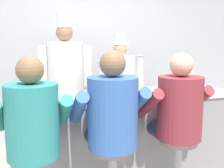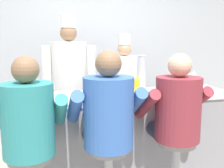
{
  "view_description": "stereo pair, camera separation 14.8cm",
  "coord_description": "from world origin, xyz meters",
  "px_view_note": "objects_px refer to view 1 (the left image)",
  "views": [
    {
      "loc": [
        -0.98,
        -2.24,
        1.52
      ],
      "look_at": [
        -0.16,
        0.3,
        1.09
      ],
      "focal_mm": 42.0,
      "sensor_mm": 36.0,
      "label": 1
    },
    {
      "loc": [
        -0.83,
        -2.28,
        1.52
      ],
      "look_at": [
        -0.16,
        0.3,
        1.09
      ],
      "focal_mm": 42.0,
      "sensor_mm": 36.0,
      "label": 2
    }
  ],
  "objects_px": {
    "diner_seated_teal": "(33,126)",
    "cook_in_whites_near": "(66,78)",
    "diner_seated_maroon": "(177,112)",
    "cook_in_whites_far": "(120,86)",
    "mustard_bottle_yellow": "(137,86)",
    "cereal_bowl": "(101,96)",
    "coffee_mug_blue": "(144,94)",
    "ketchup_bottle_red": "(192,83)",
    "cup_stack_steel": "(140,72)",
    "hot_sauce_bottle_orange": "(185,88)",
    "water_pitcher_clear": "(189,81)",
    "breakfast_plate": "(28,100)",
    "napkin_dispenser_chrome": "(173,86)",
    "diner_seated_blue": "(111,117)"
  },
  "relations": [
    {
      "from": "diner_seated_maroon",
      "to": "cook_in_whites_far",
      "type": "height_order",
      "value": "cook_in_whites_far"
    },
    {
      "from": "diner_seated_maroon",
      "to": "cook_in_whites_far",
      "type": "bearing_deg",
      "value": 90.55
    },
    {
      "from": "diner_seated_teal",
      "to": "cook_in_whites_near",
      "type": "bearing_deg",
      "value": 73.28
    },
    {
      "from": "ketchup_bottle_red",
      "to": "cereal_bowl",
      "type": "xyz_separation_m",
      "value": [
        -0.98,
        0.07,
        -0.1
      ]
    },
    {
      "from": "cereal_bowl",
      "to": "coffee_mug_blue",
      "type": "xyz_separation_m",
      "value": [
        0.41,
        -0.12,
        0.01
      ]
    },
    {
      "from": "cereal_bowl",
      "to": "napkin_dispenser_chrome",
      "type": "height_order",
      "value": "napkin_dispenser_chrome"
    },
    {
      "from": "cup_stack_steel",
      "to": "breakfast_plate",
      "type": "bearing_deg",
      "value": -166.43
    },
    {
      "from": "breakfast_plate",
      "to": "diner_seated_blue",
      "type": "height_order",
      "value": "diner_seated_blue"
    },
    {
      "from": "hot_sauce_bottle_orange",
      "to": "water_pitcher_clear",
      "type": "xyz_separation_m",
      "value": [
        0.22,
        0.26,
        0.03
      ]
    },
    {
      "from": "hot_sauce_bottle_orange",
      "to": "cook_in_whites_far",
      "type": "bearing_deg",
      "value": 106.79
    },
    {
      "from": "ketchup_bottle_red",
      "to": "diner_seated_teal",
      "type": "relative_size",
      "value": 0.18
    },
    {
      "from": "coffee_mug_blue",
      "to": "cup_stack_steel",
      "type": "distance_m",
      "value": 0.54
    },
    {
      "from": "cereal_bowl",
      "to": "diner_seated_blue",
      "type": "xyz_separation_m",
      "value": [
        -0.03,
        -0.43,
        -0.09
      ]
    },
    {
      "from": "coffee_mug_blue",
      "to": "cup_stack_steel",
      "type": "relative_size",
      "value": 0.32
    },
    {
      "from": "breakfast_plate",
      "to": "cereal_bowl",
      "type": "height_order",
      "value": "breakfast_plate"
    },
    {
      "from": "breakfast_plate",
      "to": "diner_seated_teal",
      "type": "distance_m",
      "value": 0.51
    },
    {
      "from": "diner_seated_blue",
      "to": "diner_seated_maroon",
      "type": "distance_m",
      "value": 0.62
    },
    {
      "from": "ketchup_bottle_red",
      "to": "cook_in_whites_far",
      "type": "distance_m",
      "value": 1.22
    },
    {
      "from": "cereal_bowl",
      "to": "cook_in_whites_near",
      "type": "distance_m",
      "value": 1.13
    },
    {
      "from": "ketchup_bottle_red",
      "to": "cereal_bowl",
      "type": "relative_size",
      "value": 1.67
    },
    {
      "from": "breakfast_plate",
      "to": "cup_stack_steel",
      "type": "bearing_deg",
      "value": 13.57
    },
    {
      "from": "ketchup_bottle_red",
      "to": "diner_seated_teal",
      "type": "bearing_deg",
      "value": -167.35
    },
    {
      "from": "breakfast_plate",
      "to": "napkin_dispenser_chrome",
      "type": "distance_m",
      "value": 1.54
    },
    {
      "from": "hot_sauce_bottle_orange",
      "to": "cup_stack_steel",
      "type": "bearing_deg",
      "value": 128.83
    },
    {
      "from": "diner_seated_maroon",
      "to": "hot_sauce_bottle_orange",
      "type": "bearing_deg",
      "value": 49.39
    },
    {
      "from": "hot_sauce_bottle_orange",
      "to": "water_pitcher_clear",
      "type": "distance_m",
      "value": 0.34
    },
    {
      "from": "water_pitcher_clear",
      "to": "breakfast_plate",
      "type": "distance_m",
      "value": 1.82
    },
    {
      "from": "mustard_bottle_yellow",
      "to": "diner_seated_teal",
      "type": "height_order",
      "value": "diner_seated_teal"
    },
    {
      "from": "mustard_bottle_yellow",
      "to": "breakfast_plate",
      "type": "height_order",
      "value": "mustard_bottle_yellow"
    },
    {
      "from": "water_pitcher_clear",
      "to": "cereal_bowl",
      "type": "distance_m",
      "value": 1.15
    },
    {
      "from": "coffee_mug_blue",
      "to": "diner_seated_maroon",
      "type": "relative_size",
      "value": 0.09
    },
    {
      "from": "mustard_bottle_yellow",
      "to": "cook_in_whites_near",
      "type": "height_order",
      "value": "cook_in_whites_near"
    },
    {
      "from": "ketchup_bottle_red",
      "to": "cup_stack_steel",
      "type": "bearing_deg",
      "value": 133.06
    },
    {
      "from": "mustard_bottle_yellow",
      "to": "water_pitcher_clear",
      "type": "xyz_separation_m",
      "value": [
        0.73,
        0.15,
        -0.01
      ]
    },
    {
      "from": "napkin_dispenser_chrome",
      "to": "ketchup_bottle_red",
      "type": "bearing_deg",
      "value": -50.51
    },
    {
      "from": "hot_sauce_bottle_orange",
      "to": "ketchup_bottle_red",
      "type": "bearing_deg",
      "value": -9.13
    },
    {
      "from": "diner_seated_blue",
      "to": "cook_in_whites_near",
      "type": "height_order",
      "value": "cook_in_whites_near"
    },
    {
      "from": "breakfast_plate",
      "to": "napkin_dispenser_chrome",
      "type": "height_order",
      "value": "napkin_dispenser_chrome"
    },
    {
      "from": "breakfast_plate",
      "to": "coffee_mug_blue",
      "type": "distance_m",
      "value": 1.11
    },
    {
      "from": "hot_sauce_bottle_orange",
      "to": "coffee_mug_blue",
      "type": "xyz_separation_m",
      "value": [
        -0.5,
        -0.06,
        -0.03
      ]
    },
    {
      "from": "cup_stack_steel",
      "to": "cook_in_whites_far",
      "type": "relative_size",
      "value": 0.24
    },
    {
      "from": "water_pitcher_clear",
      "to": "cup_stack_steel",
      "type": "distance_m",
      "value": 0.6
    },
    {
      "from": "water_pitcher_clear",
      "to": "diner_seated_teal",
      "type": "relative_size",
      "value": 0.13
    },
    {
      "from": "water_pitcher_clear",
      "to": "diner_seated_teal",
      "type": "bearing_deg",
      "value": -160.44
    },
    {
      "from": "cereal_bowl",
      "to": "diner_seated_blue",
      "type": "height_order",
      "value": "diner_seated_blue"
    },
    {
      "from": "ketchup_bottle_red",
      "to": "breakfast_plate",
      "type": "xyz_separation_m",
      "value": [
        -1.66,
        0.13,
        -0.11
      ]
    },
    {
      "from": "cook_in_whites_far",
      "to": "diner_seated_teal",
      "type": "bearing_deg",
      "value": -129.47
    },
    {
      "from": "ketchup_bottle_red",
      "to": "cup_stack_steel",
      "type": "height_order",
      "value": "cup_stack_steel"
    },
    {
      "from": "cup_stack_steel",
      "to": "ketchup_bottle_red",
      "type": "bearing_deg",
      "value": -46.94
    },
    {
      "from": "mustard_bottle_yellow",
      "to": "diner_seated_maroon",
      "type": "distance_m",
      "value": 0.55
    }
  ]
}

